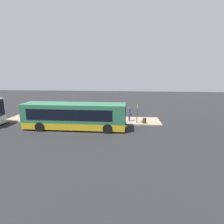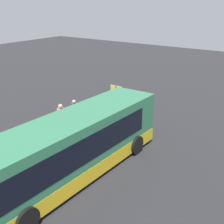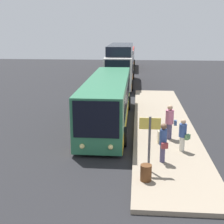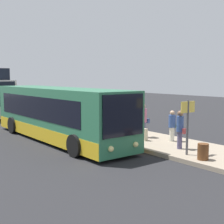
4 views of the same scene
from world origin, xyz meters
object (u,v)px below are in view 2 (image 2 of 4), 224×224
object	(u,v)px
suitcase	(75,127)
trash_bin	(125,110)
passenger_boarding	(100,106)
sign_post	(116,97)
bus_lead	(68,150)
passenger_waiting	(61,118)
passenger_with_bags	(74,111)

from	to	relation	value
suitcase	trash_bin	bearing A→B (deg)	-10.58
passenger_boarding	sign_post	distance (m)	1.22
bus_lead	passenger_boarding	distance (m)	6.88
passenger_waiting	trash_bin	xyz separation A→B (m)	(4.84, -1.34, -0.67)
bus_lead	sign_post	bearing A→B (deg)	18.44
passenger_boarding	passenger_with_bags	world-z (taller)	passenger_boarding
passenger_boarding	passenger_with_bags	xyz separation A→B (m)	(-1.37, 1.04, -0.13)
passenger_waiting	passenger_with_bags	xyz separation A→B (m)	(1.67, 0.47, -0.14)
sign_post	trash_bin	size ratio (longest dim) A/B	3.57
passenger_with_bags	trash_bin	world-z (taller)	passenger_with_bags
bus_lead	trash_bin	world-z (taller)	bus_lead
sign_post	passenger_with_bags	bearing A→B (deg)	143.51
sign_post	bus_lead	bearing A→B (deg)	-161.56
passenger_boarding	suitcase	size ratio (longest dim) A/B	2.03
passenger_with_bags	trash_bin	xyz separation A→B (m)	(3.17, -1.81, -0.52)
passenger_with_bags	trash_bin	size ratio (longest dim) A/B	2.44
passenger_waiting	passenger_boarding	bearing A→B (deg)	-8.00
sign_post	trash_bin	xyz separation A→B (m)	(0.90, -0.13, -1.20)
bus_lead	sign_post	world-z (taller)	bus_lead
passenger_waiting	suitcase	size ratio (longest dim) A/B	2.13
bus_lead	passenger_boarding	bearing A→B (deg)	25.82
passenger_boarding	passenger_waiting	size ratio (longest dim) A/B	0.95
passenger_waiting	sign_post	world-z (taller)	sign_post
sign_post	trash_bin	world-z (taller)	sign_post
passenger_waiting	sign_post	bearing A→B (deg)	-14.37
trash_bin	sign_post	bearing A→B (deg)	171.62
bus_lead	trash_bin	bearing A→B (deg)	15.59
trash_bin	suitcase	bearing A→B (deg)	169.42
passenger_waiting	bus_lead	bearing A→B (deg)	-128.82
passenger_waiting	trash_bin	bearing A→B (deg)	-12.81
passenger_with_bags	passenger_boarding	bearing A→B (deg)	3.38
passenger_boarding	trash_bin	distance (m)	2.06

